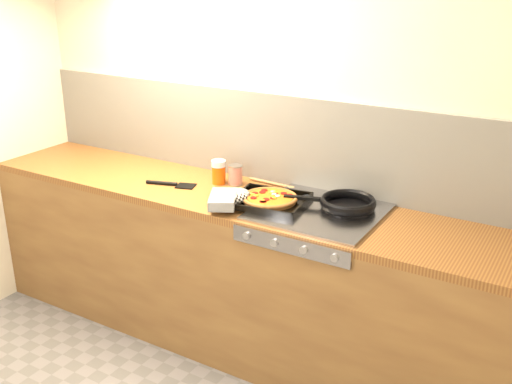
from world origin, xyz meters
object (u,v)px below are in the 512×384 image
Objects in this scene: juice_glass at (219,172)px; frying_pan at (347,204)px; pizza_on_tray at (257,199)px; tomato_can at (235,175)px.

frying_pan is at bearing -1.05° from juice_glass.
pizza_on_tray is at bearing -27.30° from juice_glass.
juice_glass is (-0.36, 0.19, 0.03)m from pizza_on_tray.
juice_glass reaches higher than tomato_can.
juice_glass is (-0.77, 0.01, 0.03)m from frying_pan.
frying_pan is (0.41, 0.17, -0.00)m from pizza_on_tray.
frying_pan is 4.31× the size of tomato_can.
tomato_can is at bearing 141.12° from pizza_on_tray.
tomato_can is (-0.68, 0.05, 0.02)m from frying_pan.
juice_glass is at bearing 178.95° from frying_pan.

